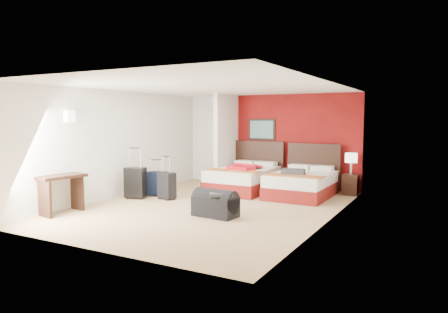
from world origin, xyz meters
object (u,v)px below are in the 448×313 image
Objects in this scene: nightstand at (350,185)px; desk at (62,194)px; suitcase_navy at (156,184)px; bed_left at (243,180)px; table_lamp at (351,164)px; suitcase_charcoal at (167,187)px; bed_right at (301,185)px; red_suitcase_open at (245,167)px; suitcase_black at (136,184)px; duffel_bag at (215,205)px.

desk is at bearing -136.00° from nightstand.
desk is at bearing -130.14° from suitcase_navy.
table_lamp is (2.52, 0.81, 0.47)m from bed_left.
suitcase_charcoal reaches higher than bed_left.
table_lamp is at bearing 40.98° from bed_right.
red_suitcase_open is at bearing -44.92° from bed_left.
bed_right is 2.70× the size of suitcase_black.
desk is (-2.13, -3.82, -0.26)m from red_suitcase_open.
table_lamp is at bearing 1.45° from suitcase_navy.
red_suitcase_open is (-1.45, -0.08, 0.36)m from bed_right.
suitcase_black is at bearing -146.29° from table_lamp.
table_lamp is 0.88× the size of suitcase_charcoal.
suitcase_charcoal reaches higher than bed_right.
duffel_bag is at bearing -106.19° from bed_right.
table_lamp is at bearing 0.00° from nightstand.
duffel_bag is (2.51, -0.66, -0.13)m from suitcase_black.
bed_right is 3.16m from suitcase_charcoal.
table_lamp reaches higher than nightstand.
nightstand is 0.51m from table_lamp.
nightstand is 0.97× the size of table_lamp.
bed_left reaches higher than bed_right.
desk reaches higher than bed_left.
desk reaches higher than duffel_bag.
desk reaches higher than nightstand.
red_suitcase_open is at bearing 31.62° from suitcase_black.
suitcase_navy is at bearing -128.65° from red_suitcase_open.
suitcase_charcoal is at bearing -145.35° from bed_right.
bed_right is at bearing -0.55° from bed_left.
desk is (-2.03, -3.92, 0.09)m from bed_left.
nightstand is 3.94m from duffel_bag.
suitcase_black is at bearing -148.03° from bed_right.
nightstand is (0.97, 0.83, -0.03)m from bed_right.
suitcase_navy is (0.22, 0.50, -0.07)m from suitcase_black.
duffel_bag is at bearing -55.44° from suitcase_navy.
bed_left reaches higher than nightstand.
desk reaches higher than suitcase_charcoal.
desk is (-0.48, -2.37, 0.10)m from suitcase_navy.
bed_left is at bearing 145.04° from red_suitcase_open.
bed_left is at bearing 16.28° from suitcase_navy.
nightstand is at bearing 68.83° from duffel_bag.
desk is at bearing -150.72° from duffel_bag.
suitcase_navy is 2.42m from desk.
suitcase_navy is at bearing 87.60° from desk.
suitcase_black is 1.89m from desk.
nightstand is 4.43m from suitcase_charcoal.
bed_left is 0.37m from red_suitcase_open.
red_suitcase_open is 2.58m from table_lamp.
bed_left is at bearing 73.10° from suitcase_charcoal.
red_suitcase_open is 1.01× the size of duffel_bag.
suitcase_black is (-4.29, -2.86, 0.09)m from nightstand.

